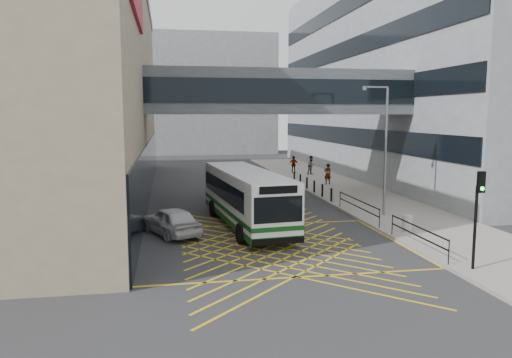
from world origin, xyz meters
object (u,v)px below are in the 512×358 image
traffic_light (478,206)px  pedestrian_a (328,174)px  bus (246,196)px  litter_bin (407,223)px  pedestrian_b (311,165)px  pedestrian_c (294,165)px  car_dark (237,189)px  street_lamp (383,143)px  car_white (171,221)px  car_silver (230,187)px

traffic_light → pedestrian_a: traffic_light is taller
bus → litter_bin: 8.45m
bus → traffic_light: bearing=-59.3°
pedestrian_a → litter_bin: bearing=75.2°
bus → pedestrian_a: bus is taller
pedestrian_b → traffic_light: bearing=-121.5°
pedestrian_a → pedestrian_c: pedestrian_a is taller
car_dark → litter_bin: (6.88, -12.28, -0.07)m
street_lamp → pedestrian_a: size_ratio=4.28×
traffic_light → pedestrian_a: (1.85, 23.27, -1.59)m
pedestrian_a → pedestrian_b: bearing=-105.2°
bus → litter_bin: size_ratio=12.72×
pedestrian_c → car_white: bearing=88.2°
bus → pedestrian_b: bearing=58.5°
car_dark → traffic_light: traffic_light is taller
car_white → car_dark: 11.26m
car_dark → pedestrian_a: size_ratio=2.42×
pedestrian_a → pedestrian_b: (0.64, 6.98, 0.04)m
litter_bin → car_silver: bearing=118.5°
car_white → pedestrian_c: 26.55m
car_dark → car_white: bearing=68.3°
street_lamp → pedestrian_b: (1.60, 19.82, -3.33)m
car_silver → pedestrian_b: (9.36, 10.67, 0.38)m
pedestrian_a → pedestrian_c: size_ratio=1.03×
pedestrian_a → bus: bearing=46.3°
bus → pedestrian_c: (8.37, 22.11, -0.61)m
bus → pedestrian_c: bus is taller
traffic_light → pedestrian_c: 31.85m
pedestrian_a → car_dark: bearing=19.9°
car_white → traffic_light: (11.27, -8.30, 1.89)m
traffic_light → street_lamp: size_ratio=0.51×
pedestrian_c → pedestrian_a: bearing=120.9°
car_silver → traffic_light: size_ratio=1.17×
bus → car_white: bearing=-167.2°
car_white → pedestrian_a: pedestrian_a is taller
litter_bin → pedestrian_c: bearing=88.4°
car_silver → street_lamp: size_ratio=0.59×
car_white → car_silver: car_white is taller
pedestrian_b → pedestrian_c: size_ratio=1.07×
bus → car_dark: bearing=78.9°
traffic_light → street_lamp: street_lamp is taller
car_dark → litter_bin: 14.08m
car_dark → street_lamp: size_ratio=0.57×
car_dark → litter_bin: size_ratio=4.88×
bus → traffic_light: (7.25, -9.68, 1.00)m
bus → traffic_light: size_ratio=2.90×
bus → traffic_light: 12.14m
traffic_light → street_lamp: bearing=84.9°
car_silver → pedestrian_a: (8.72, 3.70, 0.34)m
traffic_light → pedestrian_c: traffic_light is taller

